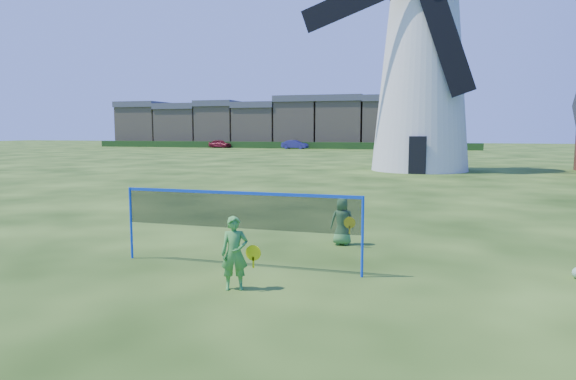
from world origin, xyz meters
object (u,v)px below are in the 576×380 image
at_px(car_left, 220,144).
at_px(car_right, 295,145).
at_px(player_girl, 235,253).
at_px(windmill, 422,69).
at_px(player_boy, 342,221).
at_px(badminton_net, 239,212).

height_order(car_left, car_right, car_right).
xyz_separation_m(player_girl, car_left, (-30.52, 67.15, 0.00)).
distance_m(windmill, player_girl, 29.23).
relative_size(windmill, player_girl, 15.91).
relative_size(player_boy, car_right, 0.29).
bearing_deg(player_boy, car_left, -75.89).
bearing_deg(car_right, car_left, 90.42).
relative_size(player_girl, player_boy, 1.11).
bearing_deg(windmill, player_boy, -91.94).
bearing_deg(car_left, player_boy, -139.68).
height_order(player_boy, car_right, car_right).
bearing_deg(car_right, player_boy, -156.69).
bearing_deg(badminton_net, player_girl, -70.61).
xyz_separation_m(windmill, badminton_net, (-2.46, -27.10, -5.76)).
height_order(windmill, car_left, windmill).
xyz_separation_m(windmill, car_right, (-19.62, 37.31, -6.24)).
bearing_deg(windmill, car_right, 117.73).
xyz_separation_m(windmill, player_girl, (-1.97, -28.49, -6.25)).
relative_size(player_girl, car_left, 0.34).
bearing_deg(player_boy, windmill, -104.45).
relative_size(badminton_net, player_girl, 3.92).
bearing_deg(player_girl, player_boy, 52.99).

